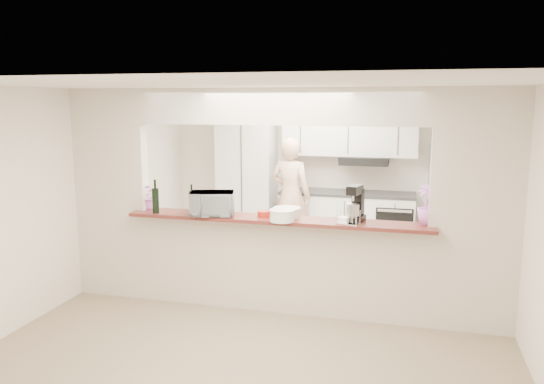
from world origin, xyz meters
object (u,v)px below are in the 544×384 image
(toaster_oven, at_px, (212,204))
(person, at_px, (291,196))
(stand_mixer, at_px, (355,205))
(refrigerator, at_px, (454,203))

(toaster_oven, bearing_deg, person, 65.54)
(stand_mixer, xyz_separation_m, person, (-1.23, 2.31, -0.36))
(stand_mixer, bearing_deg, toaster_oven, -176.87)
(toaster_oven, distance_m, person, 2.45)
(stand_mixer, relative_size, person, 0.22)
(toaster_oven, height_order, person, person)
(refrigerator, height_order, person, person)
(toaster_oven, bearing_deg, refrigerator, 28.68)
(stand_mixer, bearing_deg, person, 117.93)
(toaster_oven, relative_size, person, 0.27)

